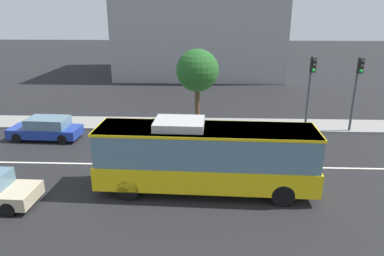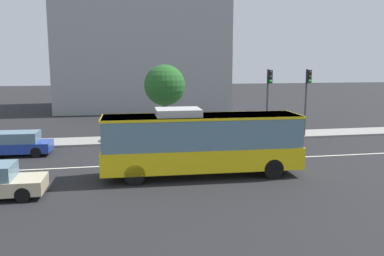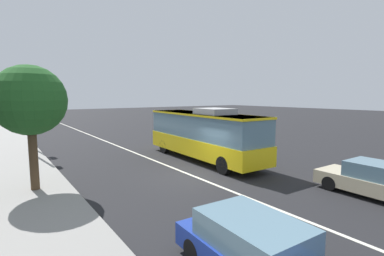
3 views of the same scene
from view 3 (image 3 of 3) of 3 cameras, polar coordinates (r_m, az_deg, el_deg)
ground_plane at (r=15.08m, az=0.18°, el=-9.73°), size 160.00×160.00×0.00m
sidewalk_kerb at (r=12.54m, az=-28.12°, el=-13.63°), size 80.00×2.87×0.14m
lane_centre_line at (r=15.08m, az=0.18°, el=-9.71°), size 76.00×0.16×0.01m
transit_bus at (r=18.40m, az=2.35°, el=-0.99°), size 10.08×2.83×3.46m
sedan_beige at (r=14.19m, az=33.49°, el=-8.87°), size 4.54×1.91×1.46m
sedan_blue_ahead at (r=7.08m, az=13.15°, el=-23.40°), size 4.58×2.00×1.46m
traffic_light_near_corner at (r=21.50m, az=-29.21°, el=3.96°), size 0.34×0.62×5.20m
traffic_light_mid_block at (r=24.48m, az=-29.50°, el=4.17°), size 0.33×0.62×5.20m
street_tree_kerbside_left at (r=13.82m, az=-30.08°, el=4.76°), size 3.00×3.00×5.55m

